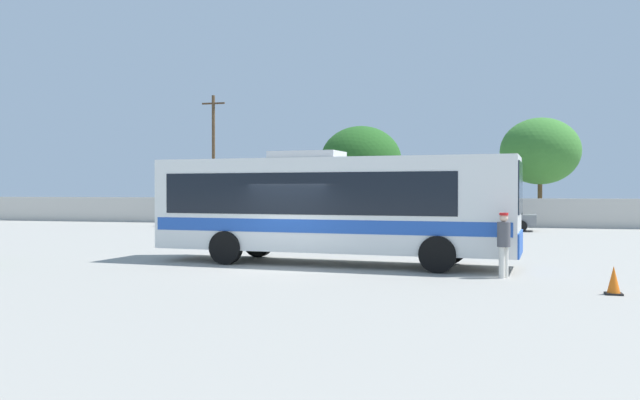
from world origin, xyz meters
The scene contains 13 objects.
ground_plane centered at (0.00, 10.00, 0.00)m, with size 300.00×300.00×0.00m, color gray.
perimeter_wall centered at (0.00, 24.35, 0.90)m, with size 80.00×0.30×1.80m, color beige.
coach_bus_white_blue centered at (0.98, 1.43, 1.89)m, with size 11.44×3.37×3.53m.
attendant_by_bus_door centered at (6.26, -0.66, 0.98)m, with size 0.48×0.48×1.71m.
parked_car_leftmost_white centered at (-12.54, 20.10, 0.76)m, with size 4.22×2.28×1.42m.
parked_car_second_dark_blue centered at (-6.96, 20.45, 0.76)m, with size 4.41×2.10×1.43m.
parked_car_third_dark_blue centered at (-1.57, 20.23, 0.81)m, with size 4.37×2.18×1.53m.
parked_car_rightmost_grey centered at (6.18, 20.46, 0.77)m, with size 4.30×2.13×1.44m.
utility_pole_near centered at (-14.53, 27.35, 4.90)m, with size 1.80×0.24×9.43m.
roadside_tree_left centered at (-10.12, 30.87, 3.60)m, with size 3.23×3.23×4.99m.
roadside_tree_midleft centered at (-3.57, 28.98, 4.49)m, with size 5.91×5.91×7.01m.
roadside_tree_midright centered at (9.06, 31.22, 5.11)m, with size 5.61×5.61×7.50m.
traffic_cone_on_apron centered at (8.58, -2.92, 0.31)m, with size 0.36×0.36×0.64m.
Camera 1 is at (6.09, -18.69, 2.30)m, focal length 37.22 mm.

